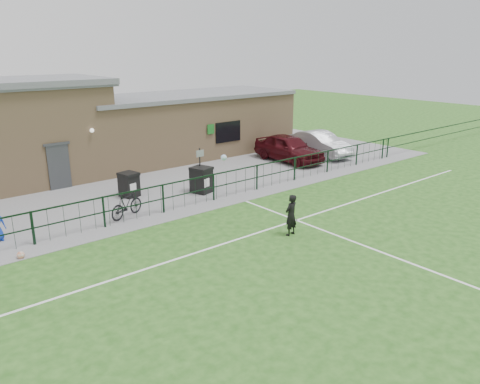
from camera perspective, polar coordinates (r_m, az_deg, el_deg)
ground at (r=14.41m, az=12.95°, el=-9.53°), size 90.00×90.00×0.00m
paving_strip at (r=24.40m, az=-12.82°, el=1.67°), size 34.00×13.00×0.02m
pitch_line_touch at (r=19.68m, az=-5.20°, el=-1.74°), size 28.00×0.10×0.01m
pitch_line_mid at (r=16.87m, az=2.17°, el=-4.99°), size 28.00×0.10×0.01m
pitch_line_perp at (r=15.91m, az=17.42°, el=-7.23°), size 0.10×16.00×0.01m
perimeter_fence at (r=19.65m, az=-5.58°, el=0.05°), size 28.00×0.10×1.20m
wheelie_bin_left at (r=21.29m, az=-13.37°, el=0.79°), size 0.80×0.87×1.00m
wheelie_bin_right at (r=21.34m, az=-4.74°, el=1.38°), size 0.94×1.00×1.10m
sign_post at (r=21.49m, az=-4.89°, el=2.74°), size 0.06×0.06×2.00m
car_maroon at (r=27.32m, az=5.97°, el=5.36°), size 1.93×4.60×1.56m
car_silver at (r=29.07m, az=9.73°, el=5.82°), size 2.00×4.55×1.45m
bicycle_d at (r=18.70m, az=-13.66°, el=-1.51°), size 1.74×1.05×1.01m
goalkeeper_kick at (r=16.52m, az=5.93°, el=-2.56°), size 1.48×2.76×2.65m
ball_ground at (r=16.37m, az=-25.16°, el=-6.98°), size 0.24×0.24×0.24m
clubhouse at (r=26.27m, az=-17.89°, el=7.31°), size 24.25×5.40×4.96m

